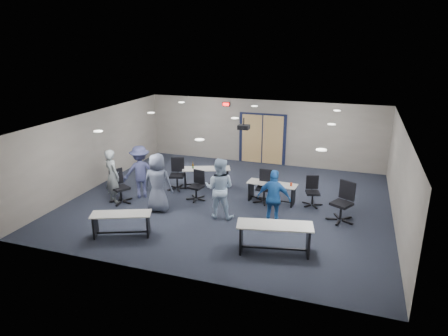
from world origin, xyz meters
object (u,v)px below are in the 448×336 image
(chair_loose_right, at_px, (342,202))
(person_lightblue, at_px, (219,188))
(chair_loose_left, at_px, (120,187))
(table_front_right, at_px, (275,233))
(person_back, at_px, (140,172))
(chair_back_c, at_px, (264,187))
(chair_back_d, at_px, (313,192))
(person_navy, at_px, (274,198))
(chair_back_a, at_px, (177,174))
(person_gray, at_px, (112,176))
(person_plaid, at_px, (158,183))
(chair_back_b, at_px, (196,186))
(table_back_right, at_px, (272,189))
(table_back_left, at_px, (206,174))
(table_front_left, at_px, (121,220))

(chair_loose_right, height_order, person_lightblue, person_lightblue)
(chair_loose_left, distance_m, chair_loose_right, 6.88)
(table_front_right, relative_size, person_back, 1.10)
(chair_back_c, bearing_deg, chair_back_d, 9.27)
(chair_back_d, distance_m, person_navy, 2.02)
(chair_back_a, bearing_deg, person_navy, -40.50)
(chair_back_c, distance_m, person_lightblue, 1.86)
(person_gray, distance_m, person_plaid, 1.73)
(table_front_right, distance_m, chair_back_b, 4.05)
(person_plaid, bearing_deg, chair_back_b, -128.38)
(chair_back_d, bearing_deg, chair_loose_right, -61.08)
(person_gray, height_order, person_lightblue, person_lightblue)
(table_back_right, distance_m, chair_back_c, 0.27)
(chair_loose_left, xyz_separation_m, person_navy, (5.02, -0.04, 0.28))
(chair_loose_left, bearing_deg, table_front_right, -77.18)
(table_front_right, relative_size, person_lightblue, 1.06)
(chair_back_a, bearing_deg, person_gray, -147.00)
(table_front_right, height_order, person_plaid, person_plaid)
(person_navy, bearing_deg, table_back_left, -34.34)
(table_back_right, xyz_separation_m, person_navy, (0.39, -1.65, 0.38))
(table_front_left, xyz_separation_m, table_front_right, (4.08, 0.44, 0.08))
(table_front_left, relative_size, table_back_right, 1.02)
(person_navy, bearing_deg, person_plaid, 5.99)
(chair_back_a, bearing_deg, table_front_left, -104.89)
(chair_back_c, bearing_deg, person_gray, -161.29)
(table_back_left, bearing_deg, table_front_left, -122.38)
(chair_back_b, relative_size, chair_back_d, 1.03)
(person_gray, bearing_deg, person_back, -105.63)
(chair_back_c, bearing_deg, chair_back_b, -166.40)
(table_back_right, distance_m, chair_back_a, 3.42)
(table_front_left, height_order, chair_back_d, chair_back_d)
(table_front_right, height_order, chair_loose_right, chair_loose_right)
(table_front_left, relative_size, chair_loose_right, 1.41)
(table_back_left, height_order, table_back_right, table_back_left)
(chair_back_a, xyz_separation_m, person_back, (-0.83, -1.03, 0.33))
(chair_back_c, distance_m, chair_back_d, 1.54)
(chair_loose_left, bearing_deg, chair_back_c, -42.26)
(table_front_left, relative_size, chair_back_c, 1.57)
(table_back_left, xyz_separation_m, person_back, (-1.70, -1.61, 0.41))
(table_back_left, xyz_separation_m, chair_back_c, (2.30, -0.76, 0.05))
(table_front_right, bearing_deg, chair_back_d, 68.63)
(chair_back_a, bearing_deg, chair_back_b, -50.28)
(table_back_left, distance_m, person_back, 2.38)
(chair_back_d, height_order, person_navy, person_navy)
(chair_loose_right, height_order, person_navy, person_navy)
(table_back_right, distance_m, chair_loose_left, 4.90)
(person_lightblue, bearing_deg, table_back_left, -63.02)
(table_front_right, relative_size, person_navy, 1.18)
(table_front_right, distance_m, chair_back_d, 3.32)
(table_front_left, xyz_separation_m, table_back_right, (3.34, 3.58, 0.01))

